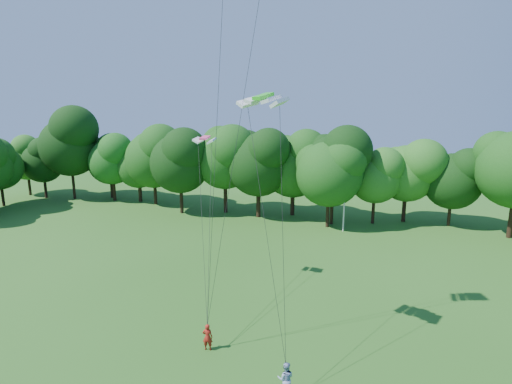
% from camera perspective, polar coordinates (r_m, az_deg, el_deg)
% --- Properties ---
extents(utility_pole, '(1.45, 0.43, 7.39)m').
position_cam_1_polar(utility_pole, '(45.52, 12.52, -0.88)').
color(utility_pole, beige).
rests_on(utility_pole, ground).
extents(kite_flyer_left, '(0.66, 0.50, 1.61)m').
position_cam_1_polar(kite_flyer_left, '(24.50, -6.94, -19.87)').
color(kite_flyer_left, '#AD2016').
rests_on(kite_flyer_left, ground).
extents(kite_flyer_right, '(0.95, 0.81, 1.70)m').
position_cam_1_polar(kite_flyer_right, '(21.35, 4.26, -25.04)').
color(kite_flyer_right, '#90A3C8').
rests_on(kite_flyer_right, ground).
extents(kite_green, '(2.96, 2.13, 0.44)m').
position_cam_1_polar(kite_green, '(21.35, 1.03, 13.52)').
color(kite_green, '#2CD21F').
rests_on(kite_green, ground).
extents(kite_pink, '(1.71, 0.86, 0.29)m').
position_cam_1_polar(kite_pink, '(29.85, -7.34, 7.70)').
color(kite_pink, '#F74480').
rests_on(kite_pink, ground).
extents(tree_back_west, '(7.34, 7.34, 10.68)m').
position_cam_1_polar(tree_back_west, '(62.86, -19.92, 4.80)').
color(tree_back_west, '#351D15').
rests_on(tree_back_west, ground).
extents(tree_back_center, '(8.40, 8.40, 12.22)m').
position_cam_1_polar(tree_back_center, '(47.53, 11.04, 4.39)').
color(tree_back_center, black).
rests_on(tree_back_center, ground).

